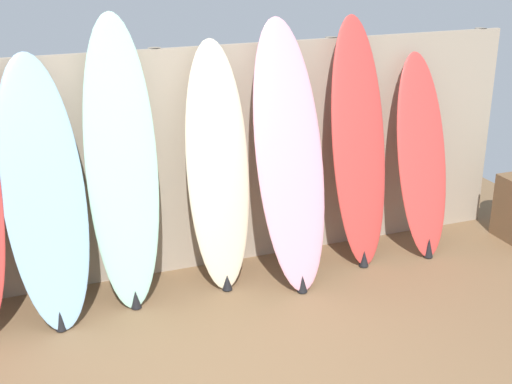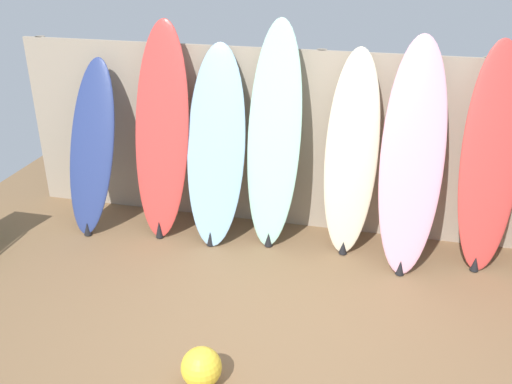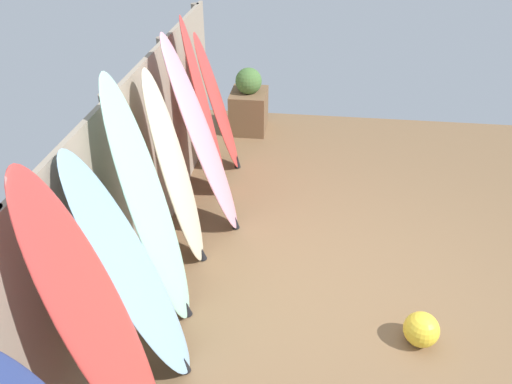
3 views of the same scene
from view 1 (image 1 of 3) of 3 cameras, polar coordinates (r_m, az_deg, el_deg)
name	(u,v)px [view 1 (image 1 of 3)]	position (r m, az deg, el deg)	size (l,w,h in m)	color
fence_back	(161,166)	(5.56, -7.59, 2.11)	(6.08, 0.11, 1.80)	gray
surfboard_skyblue_2	(44,195)	(5.08, -16.60, -0.24)	(0.60, 0.68, 1.86)	#8CB7D6
surfboard_seafoam_3	(122,167)	(5.14, -10.67, 1.98)	(0.54, 0.50, 2.10)	#9ED6BC
surfboard_cream_4	(218,169)	(5.34, -3.07, 1.86)	(0.50, 0.45, 1.88)	beige
surfboard_pink_5	(290,157)	(5.38, 2.71, 2.78)	(0.55, 0.70, 2.02)	pink
surfboard_red_6	(359,145)	(5.76, 8.23, 3.72)	(0.56, 0.51, 2.01)	#D13D38
surfboard_red_7	(422,158)	(6.10, 13.13, 2.67)	(0.46, 0.52, 1.68)	#D13D38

